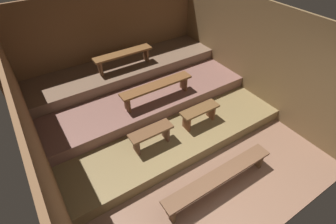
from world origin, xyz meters
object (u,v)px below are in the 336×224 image
(bench_middle_center, at_px, (157,87))
(bench_floor_center, at_px, (219,177))
(bench_lower_right, at_px, (200,112))
(bench_upper_center, at_px, (123,56))
(bench_lower_left, at_px, (151,134))

(bench_middle_center, bearing_deg, bench_floor_center, -93.61)
(bench_floor_center, height_order, bench_lower_right, bench_lower_right)
(bench_middle_center, relative_size, bench_upper_center, 1.16)
(bench_floor_center, distance_m, bench_lower_left, 1.52)
(bench_lower_right, height_order, bench_upper_center, bench_upper_center)
(bench_upper_center, bearing_deg, bench_floor_center, -89.67)
(bench_lower_right, bearing_deg, bench_floor_center, -114.83)
(bench_middle_center, height_order, bench_upper_center, bench_upper_center)
(bench_lower_left, height_order, bench_lower_right, same)
(bench_middle_center, distance_m, bench_upper_center, 1.35)
(bench_lower_right, bearing_deg, bench_middle_center, 117.33)
(bench_floor_center, distance_m, bench_upper_center, 3.74)
(bench_floor_center, relative_size, bench_lower_left, 2.56)
(bench_lower_left, relative_size, bench_middle_center, 0.51)
(bench_lower_left, bearing_deg, bench_upper_center, 76.40)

